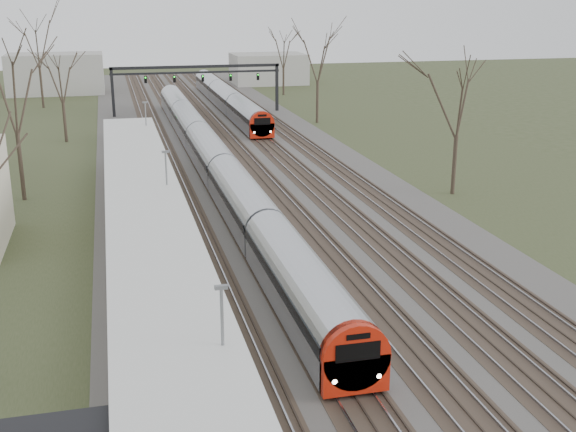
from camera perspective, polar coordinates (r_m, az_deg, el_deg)
track_bed at (r=63.26m, az=-3.75°, el=3.98°), size 24.00×160.00×0.22m
platform at (r=45.35m, az=-11.39°, el=-1.01°), size 3.50×69.00×1.00m
canopy at (r=40.06m, az=-11.33°, el=1.71°), size 4.10×50.00×3.11m
signal_gantry at (r=91.80m, az=-7.22°, el=11.01°), size 21.00×0.59×6.08m
tree_west_far at (r=54.43m, az=-20.94°, el=9.31°), size 5.50×5.50×11.33m
tree_east_far at (r=54.08m, az=13.35°, el=9.13°), size 5.00×5.00×10.30m
train_near at (r=61.29m, az=-6.12°, el=4.86°), size 2.62×75.21×3.05m
train_far at (r=95.91m, az=-4.86°, el=9.27°), size 2.62×45.21×3.05m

